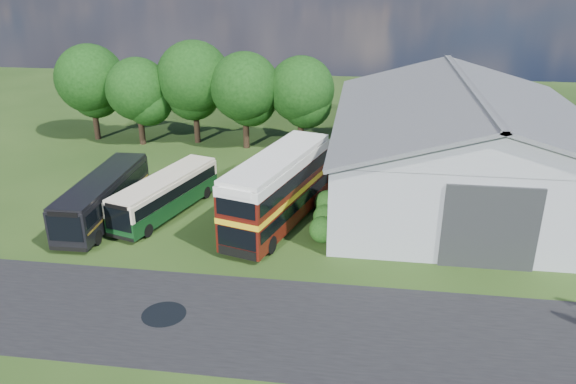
# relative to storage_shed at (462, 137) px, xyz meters

# --- Properties ---
(ground) EXTENTS (120.00, 120.00, 0.00)m
(ground) POSITION_rel_storage_shed_xyz_m (-15.00, -15.98, -4.17)
(ground) COLOR #1A310F
(ground) RESTS_ON ground
(asphalt_road) EXTENTS (60.00, 8.00, 0.02)m
(asphalt_road) POSITION_rel_storage_shed_xyz_m (-12.00, -18.98, -4.17)
(asphalt_road) COLOR black
(asphalt_road) RESTS_ON ground
(puddle) EXTENTS (2.20, 2.20, 0.01)m
(puddle) POSITION_rel_storage_shed_xyz_m (-16.50, -18.98, -4.17)
(puddle) COLOR black
(puddle) RESTS_ON ground
(storage_shed) EXTENTS (18.80, 24.80, 8.15)m
(storage_shed) POSITION_rel_storage_shed_xyz_m (0.00, 0.00, 0.00)
(storage_shed) COLOR gray
(storage_shed) RESTS_ON ground
(tree_left_a) EXTENTS (6.46, 6.46, 9.12)m
(tree_left_a) POSITION_rel_storage_shed_xyz_m (-33.00, 8.52, 1.71)
(tree_left_a) COLOR black
(tree_left_a) RESTS_ON ground
(tree_left_b) EXTENTS (5.78, 5.78, 8.16)m
(tree_left_b) POSITION_rel_storage_shed_xyz_m (-28.00, 7.52, 1.09)
(tree_left_b) COLOR black
(tree_left_b) RESTS_ON ground
(tree_mid) EXTENTS (6.80, 6.80, 9.60)m
(tree_mid) POSITION_rel_storage_shed_xyz_m (-23.00, 8.82, 2.02)
(tree_mid) COLOR black
(tree_mid) RESTS_ON ground
(tree_right_a) EXTENTS (6.26, 6.26, 8.83)m
(tree_right_a) POSITION_rel_storage_shed_xyz_m (-18.00, 7.82, 1.52)
(tree_right_a) COLOR black
(tree_right_a) RESTS_ON ground
(tree_right_b) EXTENTS (5.98, 5.98, 8.45)m
(tree_right_b) POSITION_rel_storage_shed_xyz_m (-13.00, 8.62, 1.27)
(tree_right_b) COLOR black
(tree_right_b) RESTS_ON ground
(shrub_front) EXTENTS (1.70, 1.70, 1.70)m
(shrub_front) POSITION_rel_storage_shed_xyz_m (-9.40, -9.98, -4.17)
(shrub_front) COLOR #194714
(shrub_front) RESTS_ON ground
(shrub_mid) EXTENTS (1.60, 1.60, 1.60)m
(shrub_mid) POSITION_rel_storage_shed_xyz_m (-9.40, -7.98, -4.17)
(shrub_mid) COLOR #194714
(shrub_mid) RESTS_ON ground
(shrub_back) EXTENTS (1.80, 1.80, 1.80)m
(shrub_back) POSITION_rel_storage_shed_xyz_m (-9.40, -5.98, -4.17)
(shrub_back) COLOR #194714
(shrub_back) RESTS_ON ground
(bus_green_single) EXTENTS (4.93, 10.01, 2.69)m
(bus_green_single) POSITION_rel_storage_shed_xyz_m (-20.37, -7.43, -2.73)
(bus_green_single) COLOR black
(bus_green_single) RESTS_ON ground
(bus_maroon_double) EXTENTS (5.87, 11.59, 4.83)m
(bus_maroon_double) POSITION_rel_storage_shed_xyz_m (-12.48, -8.03, -1.75)
(bus_maroon_double) COLOR black
(bus_maroon_double) RESTS_ON ground
(bus_dark_single) EXTENTS (2.68, 10.66, 2.93)m
(bus_dark_single) POSITION_rel_storage_shed_xyz_m (-24.22, -8.73, -2.61)
(bus_dark_single) COLOR black
(bus_dark_single) RESTS_ON ground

